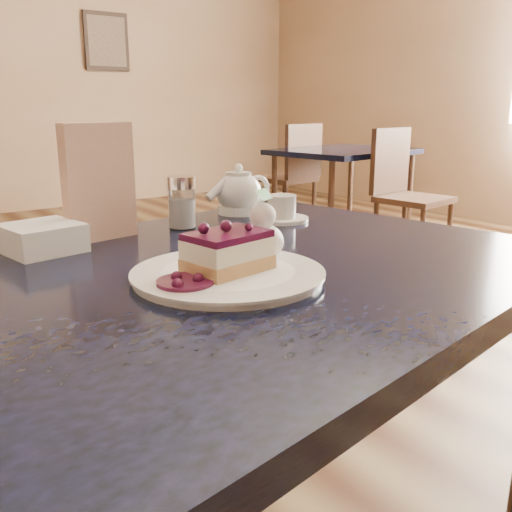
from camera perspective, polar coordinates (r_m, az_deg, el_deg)
main_table at (r=0.91m, az=-4.90°, el=-6.35°), size 1.31×0.98×0.74m
dessert_plate at (r=0.84m, az=-2.82°, el=-1.90°), size 0.28×0.28×0.01m
cheesecake_slice at (r=0.83m, az=-2.85°, el=0.42°), size 0.13×0.10×0.06m
whipped_cream at (r=0.90m, az=0.67°, el=1.47°), size 0.07×0.07×0.06m
berry_sauce at (r=0.79m, az=-7.09°, el=-2.61°), size 0.08×0.08×0.01m
tea_set at (r=1.33m, az=-0.91°, el=5.95°), size 0.19×0.24×0.10m
menu_card at (r=1.12m, az=-15.42°, el=7.13°), size 0.14×0.05×0.22m
sugar_shaker at (r=1.19m, az=-7.43°, el=5.39°), size 0.06×0.06×0.11m
napkin_stack at (r=1.06m, az=-20.63°, el=1.71°), size 0.14×0.14×0.05m
bg_table_far_right at (r=4.24m, az=8.40°, el=2.06°), size 1.01×1.68×1.12m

